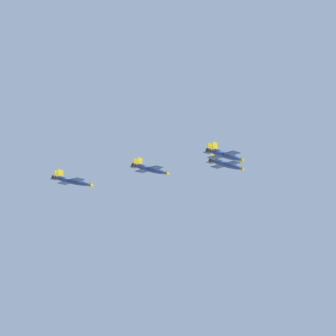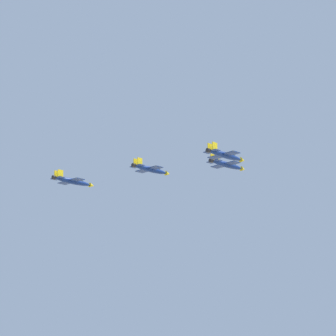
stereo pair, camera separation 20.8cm
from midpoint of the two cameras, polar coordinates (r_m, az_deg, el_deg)
jet_lead at (r=220.66m, az=4.25°, el=0.24°), size 9.27×13.33×3.07m
jet_left_wingman at (r=218.24m, az=-1.29°, el=-0.09°), size 9.21×12.99×3.01m
jet_right_wingman at (r=199.24m, az=4.14°, el=0.93°), size 9.24×13.03×3.02m
jet_left_outer at (r=217.42m, az=-6.92°, el=-0.95°), size 9.21×13.05×3.02m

